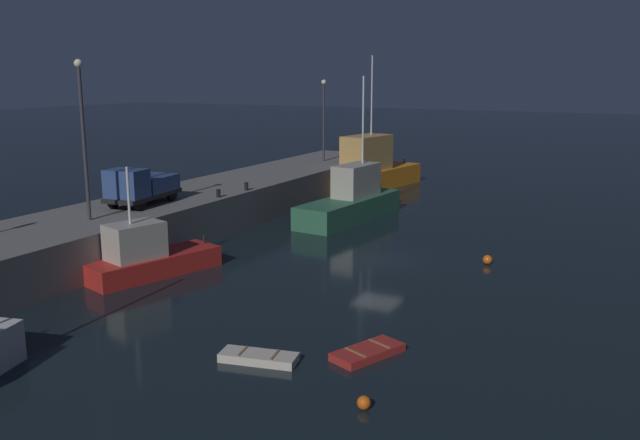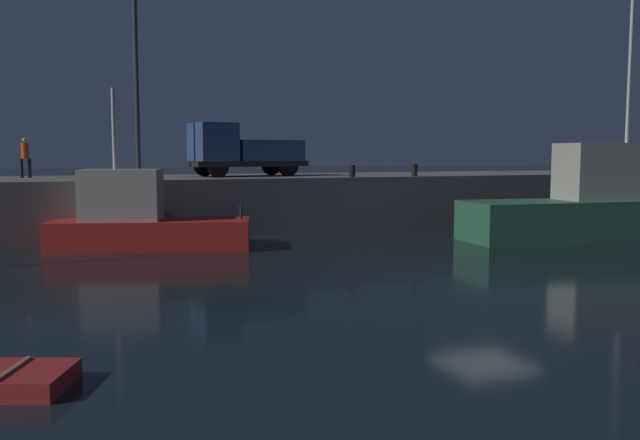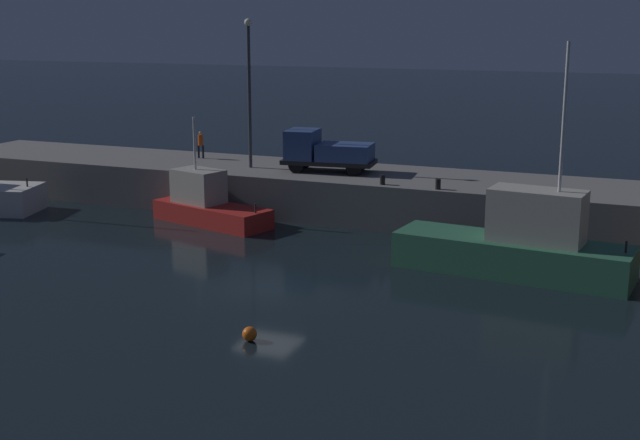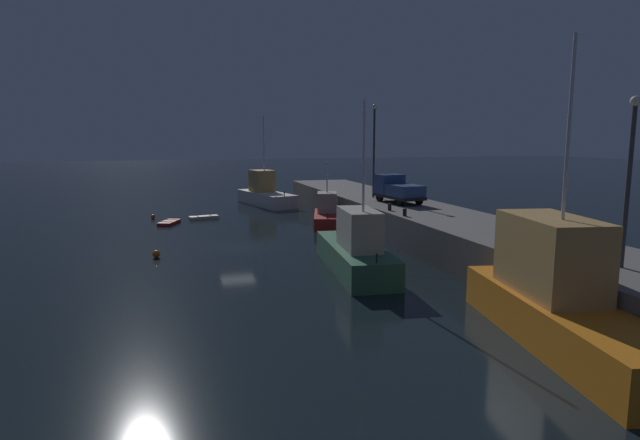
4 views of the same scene
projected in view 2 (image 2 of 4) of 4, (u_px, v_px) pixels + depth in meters
name	position (u px, v px, depth m)	size (l,w,h in m)	color
ground_plane	(486.00, 278.00, 18.98)	(320.00, 320.00, 0.00)	black
pier_quay	(305.00, 201.00, 32.39)	(57.66, 7.09, 2.46)	slate
fishing_trawler_red	(591.00, 206.00, 27.82)	(10.62, 3.96, 10.19)	#2D6647
fishing_boat_blue	(141.00, 221.00, 24.65)	(7.52, 4.28, 5.83)	red
lamp_post_west	(136.00, 58.00, 28.29)	(0.44, 0.44, 8.64)	#38383D
utility_truck	(241.00, 151.00, 30.73)	(5.52, 2.87, 2.38)	black
dockworker	(25.00, 155.00, 28.80)	(0.45, 0.32, 1.71)	black
bollard_west	(414.00, 170.00, 30.97)	(0.28, 0.28, 0.55)	black
bollard_central	(352.00, 171.00, 29.99)	(0.28, 0.28, 0.52)	black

